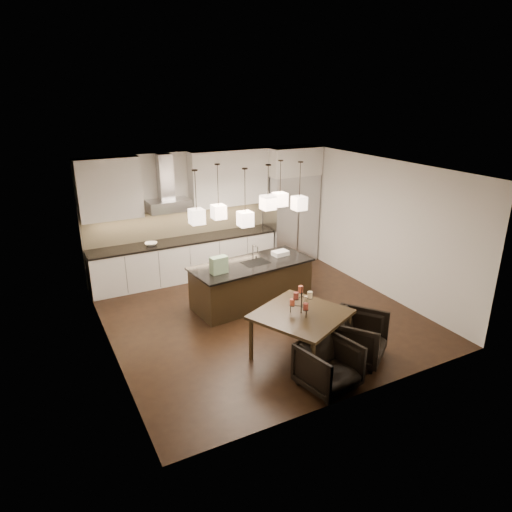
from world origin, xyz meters
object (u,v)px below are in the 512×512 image
dining_table (300,335)px  armchair_left (329,366)px  refrigerator (291,218)px  island_body (252,284)px  armchair_right (358,337)px

dining_table → armchair_left: (-0.09, -0.89, -0.03)m
armchair_left → dining_table: bearing=72.8°
refrigerator → armchair_left: size_ratio=2.78×
refrigerator → island_body: bearing=-138.1°
refrigerator → dining_table: 4.52m
armchair_right → dining_table: bearing=111.3°
refrigerator → armchair_right: (-1.42, -4.38, -0.70)m
armchair_left → armchair_right: armchair_right is taller
island_body → armchair_left: size_ratio=3.01×
dining_table → armchair_right: dining_table is taller
refrigerator → armchair_right: size_ratio=2.58×
dining_table → armchair_left: size_ratio=1.65×
refrigerator → armchair_right: 4.66m
island_body → armchair_right: size_ratio=2.80×
dining_table → refrigerator: bearing=35.7°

